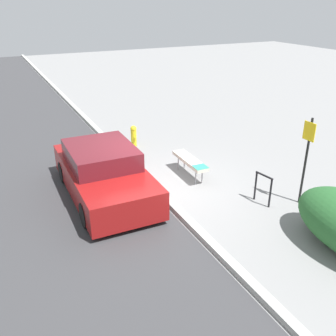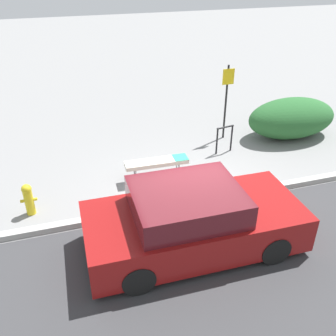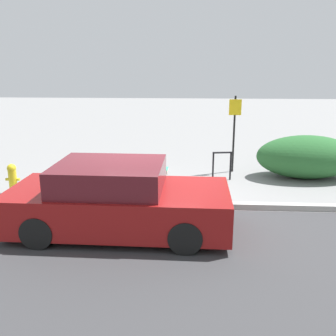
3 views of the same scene
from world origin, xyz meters
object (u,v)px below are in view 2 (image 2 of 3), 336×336
at_px(sign_post, 226,96).
at_px(bike_rack, 225,137).
at_px(parked_car_near, 192,221).
at_px(bench, 157,163).
at_px(fire_hydrant, 28,198).

bearing_deg(sign_post, bike_rack, -113.94).
relative_size(bike_rack, parked_car_near, 0.19).
height_order(bike_rack, parked_car_near, parked_car_near).
bearing_deg(bench, parked_car_near, -88.96).
relative_size(bench, parked_car_near, 0.38).
xyz_separation_m(bench, sign_post, (2.67, 1.78, 0.89)).
bearing_deg(bike_rack, fire_hydrant, -164.91).
distance_m(sign_post, parked_car_near, 5.24).
bearing_deg(fire_hydrant, sign_post, 22.18).
relative_size(bench, bike_rack, 1.97).
height_order(bike_rack, fire_hydrant, bike_rack).
bearing_deg(bike_rack, parked_car_near, -123.05).
xyz_separation_m(bench, fire_hydrant, (-3.12, -0.58, -0.08)).
distance_m(bench, bike_rack, 2.43).
distance_m(bike_rack, sign_post, 1.33).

